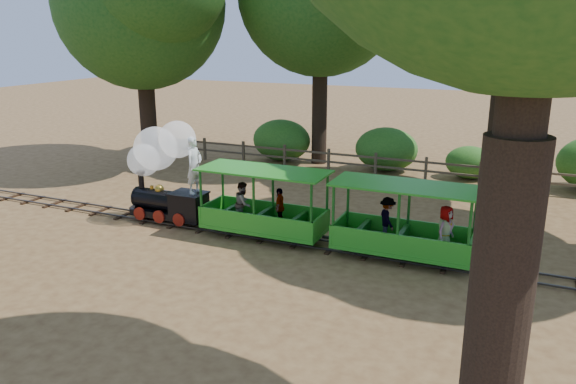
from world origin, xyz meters
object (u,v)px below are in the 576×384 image
at_px(carriage_front, 262,211).
at_px(carriage_rear, 406,230).
at_px(fence, 352,161).
at_px(locomotive, 163,164).

relative_size(carriage_front, carriage_rear, 1.00).
bearing_deg(carriage_front, fence, 89.19).
xyz_separation_m(carriage_rear, fence, (-3.95, 7.97, -0.22)).
bearing_deg(carriage_rear, locomotive, 179.65).
bearing_deg(fence, locomotive, -113.60).
bearing_deg(locomotive, fence, 66.40).
height_order(carriage_front, fence, carriage_front).
bearing_deg(carriage_rear, fence, 116.37).
height_order(carriage_rear, fence, carriage_rear).
relative_size(locomotive, carriage_front, 0.88).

